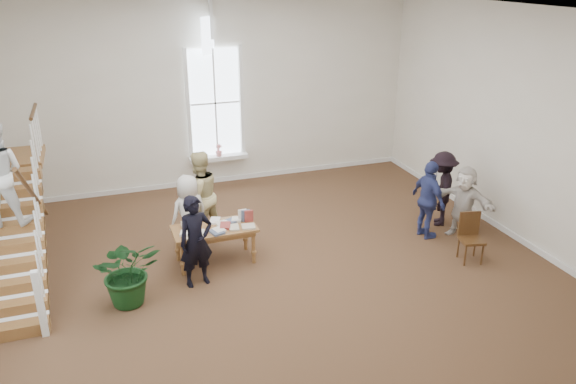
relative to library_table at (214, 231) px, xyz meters
name	(u,v)px	position (x,y,z in m)	size (l,w,h in m)	color
ground	(272,264)	(0.96, -0.41, -0.63)	(10.00, 10.00, 0.00)	#452C1B
room_shell	(219,168)	(0.96, 3.98, -0.23)	(10.49, 10.00, 10.00)	beige
staircase	(4,199)	(-3.38, 0.33, 0.99)	(1.10, 4.10, 2.92)	brown
library_table	(214,231)	(0.00, 0.00, 0.00)	(1.52, 0.81, 0.77)	brown
police_officer	(196,241)	(-0.45, -0.65, 0.19)	(0.60, 0.39, 1.63)	black
elderly_woman	(189,214)	(-0.35, 0.60, 0.14)	(0.76, 0.49, 1.55)	beige
person_yellow	(199,196)	(-0.05, 1.10, 0.28)	(0.89, 0.69, 1.83)	#CDBD80
woman_cluster_a	(429,200)	(4.27, -0.37, 0.18)	(0.95, 0.39, 1.62)	navy
woman_cluster_b	(442,189)	(4.87, 0.08, 0.17)	(1.04, 0.60, 1.60)	black
woman_cluster_c	(464,202)	(4.96, -0.57, 0.12)	(1.38, 0.44, 1.49)	silver
floor_plant	(128,271)	(-1.60, -0.88, -0.05)	(1.05, 0.91, 1.17)	#103513
side_chair	(470,234)	(4.52, -1.45, -0.12)	(0.48, 0.48, 0.93)	#371E0F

